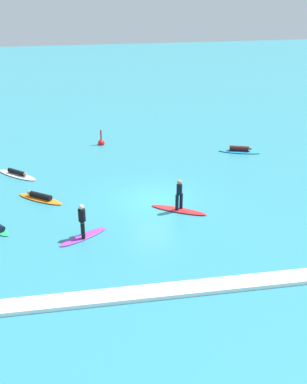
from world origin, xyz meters
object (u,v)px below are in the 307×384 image
(surfer_on_blue_board, at_px, (240,150))
(surfer_on_white_board, at_px, (17,174))
(surfer_on_red_board, at_px, (179,204))
(surfer_on_orange_board, at_px, (40,197))
(marker_buoy, at_px, (101,142))
(surfer_on_purple_board, at_px, (83,227))

(surfer_on_blue_board, distance_m, surfer_on_white_board, 15.27)
(surfer_on_red_board, distance_m, surfer_on_orange_board, 7.89)
(surfer_on_orange_board, height_order, marker_buoy, marker_buoy)
(surfer_on_blue_board, relative_size, surfer_on_purple_board, 1.18)
(surfer_on_purple_board, bearing_deg, surfer_on_blue_board, 8.75)
(surfer_on_blue_board, bearing_deg, surfer_on_orange_board, -138.67)
(surfer_on_orange_board, distance_m, marker_buoy, 9.69)
(surfer_on_purple_board, height_order, surfer_on_orange_board, surfer_on_purple_board)
(surfer_on_white_board, bearing_deg, surfer_on_purple_board, -23.94)
(surfer_on_orange_board, bearing_deg, surfer_on_red_board, -163.01)
(surfer_on_white_board, height_order, surfer_on_red_board, surfer_on_red_board)
(marker_buoy, bearing_deg, surfer_on_red_board, -73.75)
(surfer_on_blue_board, distance_m, surfer_on_purple_board, 15.27)
(surfer_on_orange_board, xyz_separation_m, marker_buoy, (4.09, 8.78, 0.03))
(surfer_on_red_board, height_order, surfer_on_orange_board, surfer_on_red_board)
(surfer_on_blue_board, distance_m, surfer_on_red_board, 10.26)
(surfer_on_white_board, relative_size, marker_buoy, 2.24)
(surfer_on_orange_board, bearing_deg, marker_buoy, -78.29)
(surfer_on_purple_board, bearing_deg, surfer_on_red_board, -12.05)
(surfer_on_white_board, distance_m, surfer_on_purple_board, 9.23)
(surfer_on_red_board, height_order, marker_buoy, surfer_on_red_board)
(surfer_on_white_board, height_order, surfer_on_purple_board, surfer_on_purple_board)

